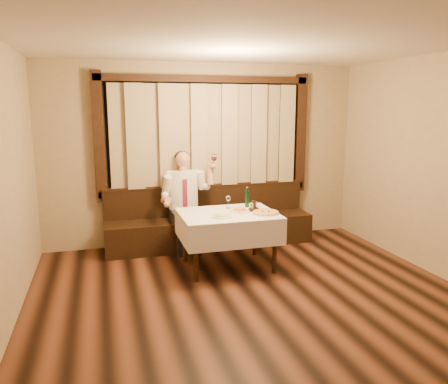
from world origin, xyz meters
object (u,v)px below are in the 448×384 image
object	(u,v)px
pasta_cream	(221,214)
seated_man	(185,194)
pizza	(265,212)
cruet_caddy	(254,207)
banquette	(210,225)
green_bottle	(247,199)
dining_table	(228,221)
pasta_red	(240,209)

from	to	relation	value
pasta_cream	seated_man	distance (m)	1.14
pizza	cruet_caddy	distance (m)	0.21
banquette	cruet_caddy	distance (m)	1.20
green_bottle	cruet_caddy	distance (m)	0.26
pizza	pasta_cream	xyz separation A→B (m)	(-0.61, -0.00, 0.02)
dining_table	seated_man	xyz separation A→B (m)	(-0.40, 0.93, 0.21)
dining_table	seated_man	size ratio (longest dim) A/B	0.85
banquette	seated_man	world-z (taller)	seated_man
banquette	pasta_red	world-z (taller)	banquette
banquette	dining_table	world-z (taller)	banquette
dining_table	green_bottle	size ratio (longest dim) A/B	4.44
pizza	seated_man	world-z (taller)	seated_man
seated_man	green_bottle	bearing A→B (deg)	-42.31
pasta_red	seated_man	bearing A→B (deg)	122.76
cruet_caddy	pasta_red	bearing A→B (deg)	144.81
pizza	green_bottle	distance (m)	0.45
seated_man	pasta_cream	bearing A→B (deg)	-77.02
cruet_caddy	seated_man	xyz separation A→B (m)	(-0.76, 0.94, 0.05)
pizza	cruet_caddy	world-z (taller)	cruet_caddy
dining_table	seated_man	distance (m)	1.04
banquette	pasta_cream	bearing A→B (deg)	-96.95
dining_table	seated_man	bearing A→B (deg)	113.41
seated_man	pasta_red	bearing A→B (deg)	-57.24
banquette	green_bottle	bearing A→B (deg)	-65.80
pasta_cream	seated_man	world-z (taller)	seated_man
green_bottle	dining_table	bearing A→B (deg)	-144.62
pizza	green_bottle	world-z (taller)	green_bottle
dining_table	pizza	size ratio (longest dim) A/B	3.53
banquette	pizza	bearing A→B (deg)	-69.11
dining_table	pizza	world-z (taller)	pizza
pasta_red	pasta_cream	size ratio (longest dim) A/B	1.04
banquette	dining_table	xyz separation A→B (m)	(0.00, -1.02, 0.34)
pasta_red	pasta_cream	bearing A→B (deg)	-145.82
pasta_cream	cruet_caddy	xyz separation A→B (m)	(0.51, 0.18, 0.01)
pasta_cream	seated_man	bearing A→B (deg)	102.98
cruet_caddy	pizza	bearing A→B (deg)	-84.27
pasta_cream	cruet_caddy	size ratio (longest dim) A/B	1.80
pasta_red	cruet_caddy	world-z (taller)	cruet_caddy
pizza	cruet_caddy	bearing A→B (deg)	119.24
pasta_cream	pasta_red	bearing A→B (deg)	34.18
pasta_red	green_bottle	xyz separation A→B (m)	(0.18, 0.21, 0.08)
banquette	green_bottle	xyz separation A→B (m)	(0.35, -0.78, 0.57)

